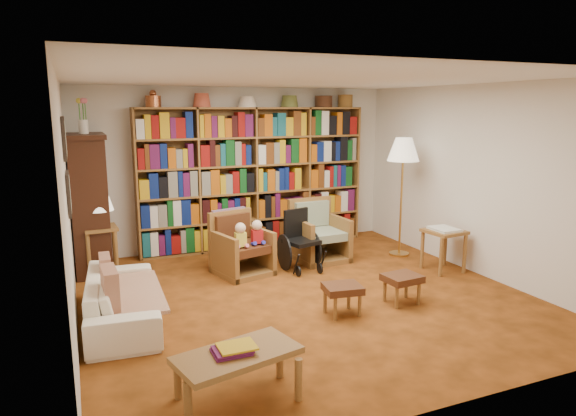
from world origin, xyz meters
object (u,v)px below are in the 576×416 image
floor_lamp (403,154)px  coffee_table (237,358)px  armchair_sage (317,236)px  armchair_leather (240,247)px  wheelchair (299,242)px  sofa (122,298)px  footstool_a (342,290)px  footstool_b (402,280)px  side_table_papers (444,237)px  side_table_lamp (101,240)px

floor_lamp → coffee_table: size_ratio=1.74×
armchair_sage → armchair_leather: bearing=-171.4°
wheelchair → sofa: bearing=-158.8°
footstool_a → floor_lamp: bearing=41.3°
sofa → floor_lamp: bearing=-72.3°
floor_lamp → footstool_b: floor_lamp is taller
armchair_sage → wheelchair: armchair_sage is taller
sofa → footstool_a: size_ratio=3.96×
armchair_sage → footstool_b: armchair_sage is taller
sofa → footstool_a: bearing=-103.6°
wheelchair → footstool_a: 1.69m
floor_lamp → wheelchair: bearing=-179.9°
side_table_papers → coffee_table: size_ratio=0.59×
wheelchair → floor_lamp: (1.66, 0.00, 1.15)m
side_table_papers → footstool_b: side_table_papers is taller
sofa → floor_lamp: 4.39m
sofa → wheelchair: (2.43, 0.94, 0.12)m
side_table_papers → footstool_b: bearing=-147.6°
armchair_sage → footstool_a: size_ratio=2.00×
armchair_leather → coffee_table: (-0.97, -2.95, -0.01)m
sofa → side_table_lamp: side_table_lamp is taller
side_table_papers → footstool_a: bearing=-158.2°
armchair_sage → footstool_a: bearing=-108.7°
armchair_leather → footstool_b: armchair_leather is taller
armchair_sage → side_table_papers: size_ratio=1.45×
footstool_b → sofa: bearing=166.8°
floor_lamp → side_table_papers: size_ratio=2.93×
armchair_sage → floor_lamp: size_ratio=0.49×
side_table_papers → sofa: bearing=-179.0°
footstool_b → wheelchair: bearing=108.3°
floor_lamp → coffee_table: floor_lamp is taller
side_table_lamp → side_table_papers: (4.29, -1.58, -0.01)m
armchair_leather → armchair_sage: bearing=8.6°
sofa → coffee_table: (0.66, -1.86, 0.09)m
side_table_papers → floor_lamp: bearing=96.2°
side_table_lamp → footstool_b: (3.07, -2.35, -0.21)m
sofa → armchair_sage: size_ratio=1.99×
side_table_papers → coffee_table: side_table_papers is taller
armchair_sage → wheelchair: (-0.44, -0.34, 0.04)m
sofa → footstool_b: sofa is taller
footstool_b → coffee_table: size_ratio=0.42×
floor_lamp → footstool_b: (-1.12, -1.65, -1.25)m
wheelchair → footstool_a: size_ratio=1.87×
floor_lamp → footstool_a: size_ratio=4.04×
footstool_b → coffee_table: coffee_table is taller
armchair_sage → coffee_table: bearing=-125.1°
side_table_lamp → footstool_a: bearing=-46.0°
footstool_a → footstool_b: size_ratio=1.04×
armchair_leather → wheelchair: armchair_leather is taller
armchair_sage → floor_lamp: floor_lamp is taller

